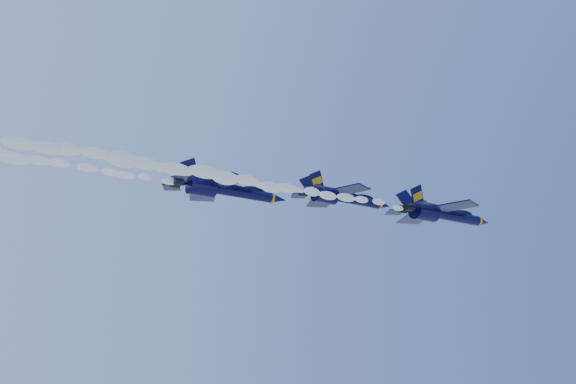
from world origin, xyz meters
TOP-DOWN VIEW (x-y plane):
  - jet_lead at (20.07, -14.86)m, footprint 16.51×13.54m
  - smoke_trail_jet_lead at (-6.17, -14.86)m, footprint 38.37×1.71m
  - jet_second at (11.02, -4.61)m, footprint 15.87×13.02m
  - smoke_trail_jet_second at (-14.95, -4.61)m, footprint 38.37×1.64m
  - jet_third at (-3.59, 4.30)m, footprint 18.38×15.08m
  - smoke_trail_jet_third at (-30.63, 4.30)m, footprint 38.37×1.90m

SIDE VIEW (x-z plane):
  - smoke_trail_jet_lead at x=-6.17m, z-range 147.06..148.59m
  - jet_lead at x=20.07m, z-range 145.13..151.26m
  - smoke_trail_jet_second at x=-14.95m, z-range 150.68..152.16m
  - jet_second at x=11.02m, z-range 148.83..154.73m
  - smoke_trail_jet_third at x=-30.63m, z-range 151.76..153.47m
  - jet_third at x=-3.59m, z-range 149.58..156.41m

